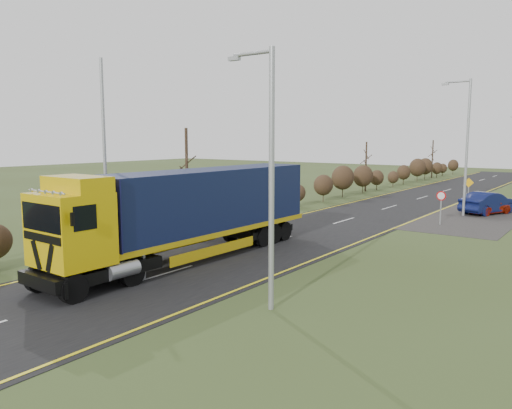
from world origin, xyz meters
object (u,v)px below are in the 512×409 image
object	(u,v)px
speed_sign	(441,202)
car_blue_sedan	(488,203)
car_red_hatchback	(488,206)
lorry	(191,208)
streetlight_near	(269,170)

from	to	relation	value
speed_sign	car_blue_sedan	bearing A→B (deg)	78.56
car_red_hatchback	car_blue_sedan	distance (m)	0.31
lorry	car_blue_sedan	world-z (taller)	lorry
lorry	streetlight_near	world-z (taller)	streetlight_near
car_blue_sedan	lorry	bearing A→B (deg)	93.07
lorry	car_red_hatchback	bearing A→B (deg)	71.75
car_blue_sedan	speed_sign	size ratio (longest dim) A/B	2.21
lorry	streetlight_near	xyz separation A→B (m)	(6.53, -3.29, 2.14)
car_red_hatchback	streetlight_near	size ratio (longest dim) A/B	0.45
speed_sign	lorry	bearing A→B (deg)	-111.93
streetlight_near	speed_sign	distance (m)	19.39
lorry	car_red_hatchback	xyz separation A→B (m)	(7.84, 22.49, -1.72)
streetlight_near	car_red_hatchback	bearing A→B (deg)	87.09
streetlight_near	speed_sign	world-z (taller)	streetlight_near
car_blue_sedan	streetlight_near	size ratio (longest dim) A/B	0.58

